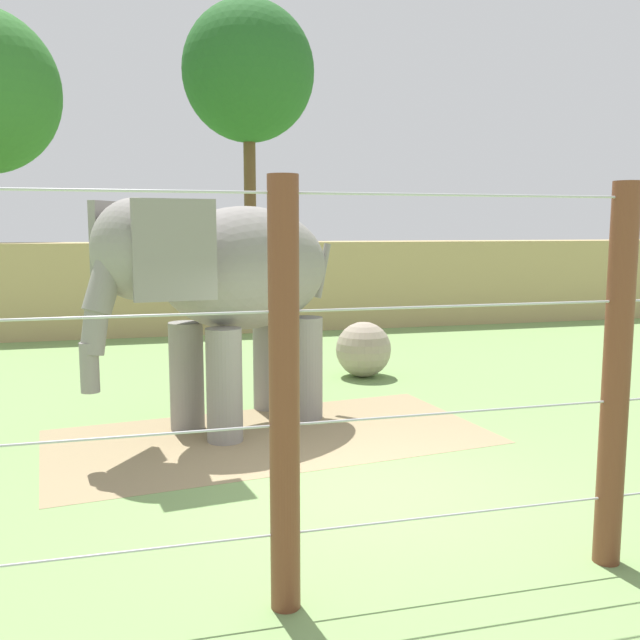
{
  "coord_description": "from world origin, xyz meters",
  "views": [
    {
      "loc": [
        -2.37,
        -7.14,
        2.91
      ],
      "look_at": [
        0.5,
        3.8,
        1.4
      ],
      "focal_mm": 38.77,
      "sensor_mm": 36.0,
      "label": 1
    }
  ],
  "objects": [
    {
      "name": "tree_left_of_centre",
      "position": [
        1.67,
        18.39,
        8.42
      ],
      "size": [
        4.74,
        4.74,
        10.97
      ],
      "color": "brown",
      "rests_on": "ground"
    },
    {
      "name": "cable_fence",
      "position": [
        0.04,
        -2.23,
        1.65
      ],
      "size": [
        10.12,
        0.23,
        3.29
      ],
      "color": "brown",
      "rests_on": "ground"
    },
    {
      "name": "dirt_patch",
      "position": [
        -0.66,
        2.12,
        0.0
      ],
      "size": [
        6.38,
        3.77,
        0.01
      ],
      "primitive_type": "cube",
      "rotation": [
        0.0,
        0.0,
        0.13
      ],
      "color": "#937F5B",
      "rests_on": "ground"
    },
    {
      "name": "enrichment_ball",
      "position": [
        1.85,
        5.57,
        0.54
      ],
      "size": [
        1.09,
        1.09,
        1.09
      ],
      "primitive_type": "sphere",
      "color": "gray",
      "rests_on": "ground"
    },
    {
      "name": "ground_plane",
      "position": [
        0.0,
        0.0,
        0.0
      ],
      "size": [
        120.0,
        120.0,
        0.0
      ],
      "primitive_type": "plane",
      "color": "#759956"
    },
    {
      "name": "embankment_wall",
      "position": [
        0.0,
        12.64,
        1.26
      ],
      "size": [
        36.0,
        1.8,
        2.52
      ],
      "primitive_type": "cube",
      "color": "tan",
      "rests_on": "ground"
    },
    {
      "name": "elephant",
      "position": [
        -1.14,
        2.7,
        2.18
      ],
      "size": [
        4.0,
        3.22,
        3.29
      ],
      "color": "gray",
      "rests_on": "ground"
    }
  ]
}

